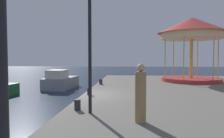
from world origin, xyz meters
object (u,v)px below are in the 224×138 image
at_px(person_mid_promenade, 141,95).
at_px(motorboat_grey, 61,81).
at_px(lamp_post_mid_promenade, 90,26).
at_px(bollard_south, 101,82).
at_px(bollard_center, 77,105).
at_px(bollard_north, 89,91).
at_px(carousel, 192,34).

bearing_deg(person_mid_promenade, motorboat_grey, 117.68).
bearing_deg(lamp_post_mid_promenade, motorboat_grey, 112.76).
distance_m(motorboat_grey, bollard_south, 5.20).
bearing_deg(motorboat_grey, bollard_center, -68.95).
height_order(bollard_south, bollard_north, same).
xyz_separation_m(motorboat_grey, carousel, (11.46, -0.42, 4.13)).
xyz_separation_m(lamp_post_mid_promenade, bollard_south, (-0.72, 8.37, -2.89)).
distance_m(motorboat_grey, bollard_center, 11.93).
relative_size(carousel, bollard_south, 14.20).
height_order(bollard_center, person_mid_promenade, person_mid_promenade).
xyz_separation_m(motorboat_grey, person_mid_promenade, (6.56, -12.51, 0.97)).
xyz_separation_m(carousel, bollard_south, (-7.34, -2.74, -3.79)).
xyz_separation_m(lamp_post_mid_promenade, bollard_north, (-0.71, 3.70, -2.89)).
xyz_separation_m(motorboat_grey, lamp_post_mid_promenade, (4.84, -11.54, 3.22)).
distance_m(carousel, bollard_south, 8.71).
relative_size(motorboat_grey, person_mid_promenade, 2.36).
relative_size(motorboat_grey, bollard_north, 10.52).
distance_m(bollard_south, bollard_north, 4.68).
bearing_deg(bollard_north, motorboat_grey, 117.77).
bearing_deg(bollard_north, carousel, 45.34).
distance_m(bollard_center, bollard_north, 3.29).
xyz_separation_m(bollard_center, bollard_north, (-0.15, 3.29, 0.00)).
height_order(carousel, bollard_north, carousel).
height_order(bollard_center, bollard_north, same).
bearing_deg(carousel, bollard_north, -134.66).
relative_size(lamp_post_mid_promenade, bollard_center, 11.37).
relative_size(lamp_post_mid_promenade, bollard_north, 11.37).
height_order(motorboat_grey, person_mid_promenade, person_mid_promenade).
xyz_separation_m(bollard_south, bollard_north, (0.01, -4.68, 0.00)).
height_order(carousel, person_mid_promenade, carousel).
bearing_deg(motorboat_grey, carousel, -2.10).
xyz_separation_m(bollard_south, bollard_center, (0.17, -7.96, 0.00)).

